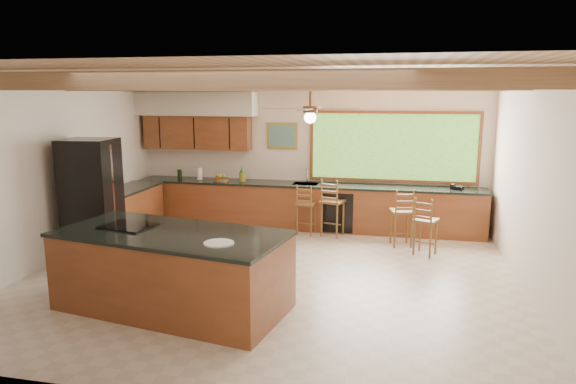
# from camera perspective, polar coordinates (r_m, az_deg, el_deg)

# --- Properties ---
(ground) EXTENTS (7.20, 7.20, 0.00)m
(ground) POSITION_cam_1_polar(r_m,az_deg,el_deg) (7.84, -1.95, -9.36)
(ground) COLOR beige
(ground) RESTS_ON ground
(room_shell) EXTENTS (7.27, 6.54, 3.02)m
(room_shell) POSITION_cam_1_polar(r_m,az_deg,el_deg) (8.04, -2.09, 7.33)
(room_shell) COLOR beige
(room_shell) RESTS_ON ground
(counter_run) EXTENTS (7.12, 3.10, 1.24)m
(counter_run) POSITION_cam_1_polar(r_m,az_deg,el_deg) (10.25, -2.97, -1.78)
(counter_run) COLOR brown
(counter_run) RESTS_ON ground
(island) EXTENTS (3.09, 1.84, 1.03)m
(island) POSITION_cam_1_polar(r_m,az_deg,el_deg) (6.75, -12.71, -8.46)
(island) COLOR brown
(island) RESTS_ON ground
(refrigerator) EXTENTS (0.85, 0.83, 2.00)m
(refrigerator) POSITION_cam_1_polar(r_m,az_deg,el_deg) (8.96, -20.93, -0.86)
(refrigerator) COLOR black
(refrigerator) RESTS_ON ground
(bar_stool_a) EXTENTS (0.40, 0.40, 1.00)m
(bar_stool_a) POSITION_cam_1_polar(r_m,az_deg,el_deg) (9.91, 1.97, -1.45)
(bar_stool_a) COLOR brown
(bar_stool_a) RESTS_ON ground
(bar_stool_b) EXTENTS (0.50, 0.50, 1.12)m
(bar_stool_b) POSITION_cam_1_polar(r_m,az_deg,el_deg) (9.81, 4.95, -1.19)
(bar_stool_b) COLOR brown
(bar_stool_b) RESTS_ON ground
(bar_stool_c) EXTENTS (0.47, 0.47, 1.00)m
(bar_stool_c) POSITION_cam_1_polar(r_m,az_deg,el_deg) (8.94, 15.09, -3.19)
(bar_stool_c) COLOR brown
(bar_stool_c) RESTS_ON ground
(bar_stool_d) EXTENTS (0.46, 0.46, 1.06)m
(bar_stool_d) POSITION_cam_1_polar(r_m,az_deg,el_deg) (9.35, 12.53, -2.23)
(bar_stool_d) COLOR brown
(bar_stool_d) RESTS_ON ground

